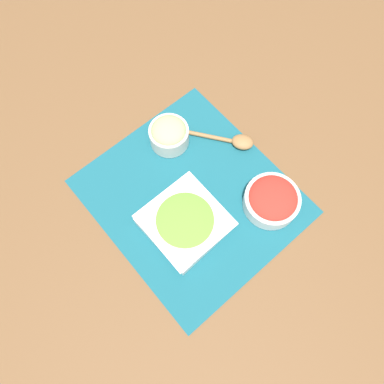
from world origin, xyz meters
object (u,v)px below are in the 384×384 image
object	(u,v)px
lettuce_bowl	(185,222)
cucumber_bowl	(169,134)
tomato_bowl	(272,200)
wooden_spoon	(235,141)

from	to	relation	value
lettuce_bowl	cucumber_bowl	size ratio (longest dim) A/B	1.76
lettuce_bowl	cucumber_bowl	world-z (taller)	cucumber_bowl
lettuce_bowl	tomato_bowl	xyz separation A→B (m)	(0.10, 0.21, 0.01)
lettuce_bowl	tomato_bowl	size ratio (longest dim) A/B	1.34
tomato_bowl	wooden_spoon	bearing A→B (deg)	163.72
lettuce_bowl	wooden_spoon	world-z (taller)	lettuce_bowl
lettuce_bowl	wooden_spoon	distance (m)	0.28
cucumber_bowl	wooden_spoon	size ratio (longest dim) A/B	0.63
cucumber_bowl	wooden_spoon	xyz separation A→B (m)	(0.13, 0.14, -0.03)
wooden_spoon	cucumber_bowl	bearing A→B (deg)	-132.61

